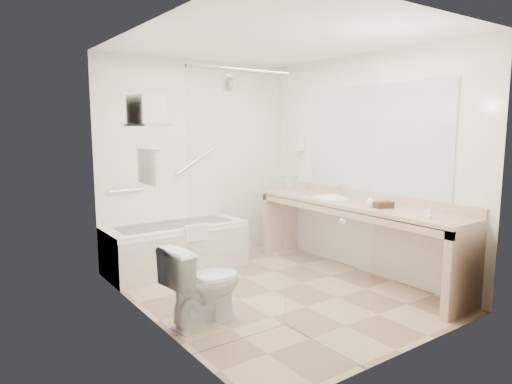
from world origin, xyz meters
TOP-DOWN VIEW (x-y plane):
  - floor at (0.00, 0.00)m, footprint 3.20×3.20m
  - ceiling at (0.00, 0.00)m, footprint 2.60×3.20m
  - wall_back at (0.00, 1.60)m, footprint 2.60×0.10m
  - wall_front at (0.00, -1.60)m, footprint 2.60×0.10m
  - wall_left at (-1.30, 0.00)m, footprint 0.10×3.20m
  - wall_right at (1.30, 0.00)m, footprint 0.10×3.20m
  - bathtub at (-0.50, 1.24)m, footprint 1.60×0.73m
  - grab_bar_short at (-0.95, 1.56)m, footprint 0.40×0.03m
  - grab_bar_long at (-0.05, 1.56)m, footprint 0.53×0.03m
  - shower_enclosure at (-0.63, -0.93)m, footprint 0.96×0.91m
  - towel_shelf at (-1.17, 0.35)m, footprint 0.24×0.55m
  - vanity_counter at (1.02, -0.15)m, footprint 0.55×2.70m
  - sink at (1.05, 0.25)m, footprint 0.40×0.52m
  - faucet at (1.20, 0.25)m, footprint 0.03×0.03m
  - mirror at (1.29, -0.15)m, footprint 0.02×2.00m
  - hairdryer_unit at (1.25, 1.05)m, footprint 0.08×0.10m
  - toilet at (-0.95, -0.26)m, footprint 0.75×0.48m
  - amenity_basket at (1.01, -0.55)m, footprint 0.22×0.18m
  - soap_bottle_a at (0.92, -1.15)m, footprint 0.07×0.12m
  - soap_bottle_b at (0.96, -0.43)m, footprint 0.11×0.13m
  - water_bottle_left at (1.03, 1.10)m, footprint 0.05×0.05m
  - water_bottle_mid at (0.99, 1.10)m, footprint 0.06×0.06m
  - water_bottle_right at (1.04, 0.86)m, footprint 0.07×0.07m
  - drinking_glass_near at (0.99, 0.68)m, footprint 0.08×0.08m
  - drinking_glass_far at (0.97, 0.34)m, footprint 0.08×0.08m

SIDE VIEW (x-z plane):
  - floor at x=0.00m, z-range 0.00..0.00m
  - bathtub at x=-0.50m, z-range -0.02..0.57m
  - toilet at x=-0.95m, z-range 0.00..0.69m
  - vanity_counter at x=1.02m, z-range 0.17..1.12m
  - sink at x=1.05m, z-range 0.75..0.89m
  - soap_bottle_a at x=0.92m, z-range 0.85..0.90m
  - amenity_basket at x=1.01m, z-range 0.85..0.91m
  - drinking_glass_far at x=0.97m, z-range 0.85..0.93m
  - soap_bottle_b at x=0.96m, z-range 0.85..0.95m
  - drinking_glass_near at x=0.99m, z-range 0.85..0.95m
  - water_bottle_left at x=1.03m, z-range 0.84..1.02m
  - faucet at x=1.20m, z-range 0.86..1.00m
  - water_bottle_mid at x=0.99m, z-range 0.84..1.02m
  - water_bottle_right at x=1.04m, z-range 0.84..1.05m
  - grab_bar_short at x=-0.95m, z-range 0.93..0.96m
  - shower_enclosure at x=-0.63m, z-range 0.01..2.12m
  - wall_back at x=0.00m, z-range 0.00..2.50m
  - wall_front at x=0.00m, z-range 0.00..2.50m
  - wall_left at x=-1.30m, z-range 0.00..2.50m
  - wall_right at x=1.30m, z-range 0.00..2.50m
  - grab_bar_long at x=-0.05m, z-range 1.09..1.41m
  - hairdryer_unit at x=1.25m, z-range 1.36..1.54m
  - mirror at x=1.29m, z-range 0.95..2.15m
  - towel_shelf at x=-1.17m, z-range 1.35..2.16m
  - ceiling at x=0.00m, z-range 2.45..2.55m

